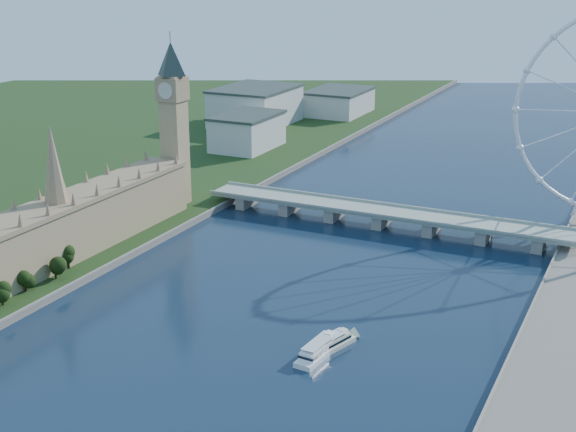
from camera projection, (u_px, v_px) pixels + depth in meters
The scene contains 6 objects.
parliament_range at pixel (59, 230), 407.26m from camera, with size 24.00×200.00×70.00m.
big_ben at pixel (173, 103), 484.94m from camera, with size 20.02×20.02×110.00m.
westminster_bridge at pixel (382, 215), 469.71m from camera, with size 220.00×22.00×9.50m.
city_skyline at pixel (529, 124), 673.30m from camera, with size 505.00×280.00×32.00m.
tour_boat_near at pixel (319, 355), 318.66m from camera, with size 7.90×30.84×6.82m, color white, non-canonical shape.
tour_boat_far at pixel (331, 349), 324.04m from camera, with size 7.12×27.96×6.16m, color beige, non-canonical shape.
Camera 1 is at (143.57, -126.68, 151.55)m, focal length 50.00 mm.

